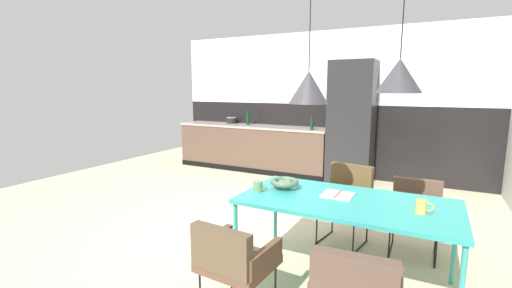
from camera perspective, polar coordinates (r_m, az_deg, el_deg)
ground_plane at (r=3.96m, az=-3.90°, el=-15.11°), size 8.67×8.67×0.00m
back_wall_splashback_dark at (r=6.68m, az=10.84°, el=0.82°), size 6.02×0.12×1.33m
back_wall_panel_upper at (r=6.62m, az=11.20°, el=12.27°), size 6.02×0.12×1.33m
kitchen_counter at (r=6.88m, az=-0.60°, el=-0.58°), size 3.13×0.63×0.90m
refrigerator_column at (r=6.14m, az=15.56°, el=3.47°), size 0.74×0.60×2.09m
dining_table at (r=2.95m, az=14.75°, el=-9.77°), size 1.71×0.89×0.73m
armchair_by_stool at (r=3.80m, az=14.81°, el=-8.04°), size 0.55×0.54×0.82m
armchair_near_window at (r=3.80m, az=25.01°, el=-9.43°), size 0.49×0.47×0.72m
armchair_far_side at (r=2.51m, az=-3.94°, el=-18.20°), size 0.52×0.50×0.73m
fruit_bowl at (r=3.14m, az=4.75°, el=-6.40°), size 0.26×0.26×0.09m
open_book at (r=3.03m, az=13.41°, el=-8.23°), size 0.25×0.24×0.02m
mug_short_terracotta at (r=2.81m, az=25.81°, el=-9.34°), size 0.12×0.08×0.10m
mug_wide_latte at (r=3.05m, az=0.39°, el=-7.06°), size 0.13×0.08×0.09m
cooking_pot at (r=7.19m, az=-4.08°, el=3.95°), size 0.20×0.20×0.15m
bottle_oil_tall at (r=6.13m, az=9.26°, el=3.29°), size 0.06×0.06×0.27m
bottle_spice_small at (r=6.88m, az=-1.37°, el=4.25°), size 0.06×0.06×0.31m
pendant_lamp_over_table_near at (r=2.87m, az=8.72°, el=9.29°), size 0.33×0.33×1.10m
pendant_lamp_over_table_far at (r=2.70m, az=22.70°, el=10.42°), size 0.32×0.32×1.01m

